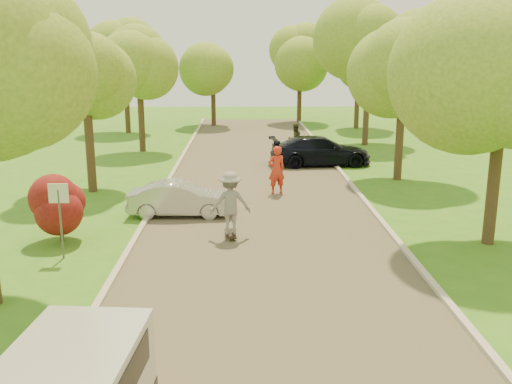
{
  "coord_description": "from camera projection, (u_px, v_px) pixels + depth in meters",
  "views": [
    {
      "loc": [
        -0.68,
        -11.4,
        5.7
      ],
      "look_at": [
        -0.27,
        6.46,
        1.3
      ],
      "focal_mm": 40.0,
      "sensor_mm": 36.0,
      "label": 1
    }
  ],
  "objects": [
    {
      "name": "tree_r_far",
      "position": [
        373.0,
        50.0,
        34.51
      ],
      "size": [
        5.33,
        5.2,
        8.34
      ],
      "color": "#382619",
      "rests_on": "ground"
    },
    {
      "name": "tree_bg_c",
      "position": [
        215.0,
        61.0,
        44.19
      ],
      "size": [
        4.92,
        4.8,
        7.33
      ],
      "color": "#382619",
      "rests_on": "ground"
    },
    {
      "name": "ground",
      "position": [
        275.0,
        320.0,
        12.45
      ],
      "size": [
        100.0,
        100.0,
        0.0
      ],
      "primitive_type": "plane",
      "color": "#35761C",
      "rests_on": "ground"
    },
    {
      "name": "tree_r_midb",
      "position": [
        408.0,
        71.0,
        25.02
      ],
      "size": [
        4.51,
        4.4,
        7.01
      ],
      "color": "#382619",
      "rests_on": "ground"
    },
    {
      "name": "tree_bg_b",
      "position": [
        362.0,
        54.0,
        42.37
      ],
      "size": [
        5.12,
        5.0,
        7.95
      ],
      "color": "#382619",
      "rests_on": "ground"
    },
    {
      "name": "tree_l_far",
      "position": [
        142.0,
        56.0,
        32.35
      ],
      "size": [
        4.92,
        4.8,
        7.79
      ],
      "color": "#382619",
      "rests_on": "ground"
    },
    {
      "name": "silver_sedan",
      "position": [
        181.0,
        199.0,
        20.27
      ],
      "size": [
        3.72,
        1.36,
        1.22
      ],
      "primitive_type": "imported",
      "rotation": [
        0.0,
        0.0,
        1.55
      ],
      "color": "#AAAAAF",
      "rests_on": "ground"
    },
    {
      "name": "street_sign",
      "position": [
        59.0,
        205.0,
        15.83
      ],
      "size": [
        0.55,
        0.06,
        2.17
      ],
      "color": "#59595E",
      "rests_on": "ground"
    },
    {
      "name": "road",
      "position": [
        263.0,
        217.0,
        20.21
      ],
      "size": [
        8.0,
        60.0,
        0.01
      ],
      "primitive_type": "cube",
      "color": "#4C4438",
      "rests_on": "ground"
    },
    {
      "name": "curb_left",
      "position": [
        148.0,
        216.0,
        20.11
      ],
      "size": [
        0.18,
        60.0,
        0.12
      ],
      "primitive_type": "cube",
      "color": "#B2AD9E",
      "rests_on": "ground"
    },
    {
      "name": "tree_bg_a",
      "position": [
        128.0,
        58.0,
        40.1
      ],
      "size": [
        5.12,
        5.0,
        7.72
      ],
      "color": "#382619",
      "rests_on": "ground"
    },
    {
      "name": "red_shrub",
      "position": [
        59.0,
        207.0,
        17.38
      ],
      "size": [
        1.7,
        1.7,
        1.95
      ],
      "color": "#382619",
      "rests_on": "ground"
    },
    {
      "name": "person_olive",
      "position": [
        295.0,
        139.0,
        32.37
      ],
      "size": [
        1.06,
        0.96,
        1.77
      ],
      "primitive_type": "imported",
      "rotation": [
        0.0,
        0.0,
        3.55
      ],
      "color": "#323822",
      "rests_on": "ground"
    },
    {
      "name": "tree_l_midb",
      "position": [
        90.0,
        80.0,
        22.85
      ],
      "size": [
        4.3,
        4.2,
        6.62
      ],
      "color": "#382619",
      "rests_on": "ground"
    },
    {
      "name": "tree_bg_d",
      "position": [
        303.0,
        57.0,
        46.22
      ],
      "size": [
        5.12,
        5.0,
        7.72
      ],
      "color": "#382619",
      "rests_on": "ground"
    },
    {
      "name": "curb_right",
      "position": [
        376.0,
        215.0,
        20.29
      ],
      "size": [
        0.18,
        60.0,
        0.12
      ],
      "primitive_type": "cube",
      "color": "#B2AD9E",
      "rests_on": "ground"
    },
    {
      "name": "skateboarder",
      "position": [
        230.0,
        203.0,
        17.74
      ],
      "size": [
        1.38,
        0.92,
        2.0
      ],
      "primitive_type": "imported",
      "rotation": [
        0.0,
        0.0,
        3.29
      ],
      "color": "gray",
      "rests_on": "longboard"
    },
    {
      "name": "longboard",
      "position": [
        231.0,
        234.0,
        17.99
      ],
      "size": [
        0.43,
        1.05,
        0.12
      ],
      "rotation": [
        0.0,
        0.0,
        3.29
      ],
      "color": "black",
      "rests_on": "ground"
    },
    {
      "name": "person_striped",
      "position": [
        276.0,
        170.0,
        23.31
      ],
      "size": [
        0.84,
        0.69,
        2.0
      ],
      "primitive_type": "imported",
      "rotation": [
        0.0,
        0.0,
        3.47
      ],
      "color": "red",
      "rests_on": "ground"
    },
    {
      "name": "dark_sedan",
      "position": [
        320.0,
        151.0,
        29.32
      ],
      "size": [
        5.33,
        2.55,
        1.5
      ],
      "primitive_type": "imported",
      "rotation": [
        0.0,
        0.0,
        1.66
      ],
      "color": "black",
      "rests_on": "ground"
    }
  ]
}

